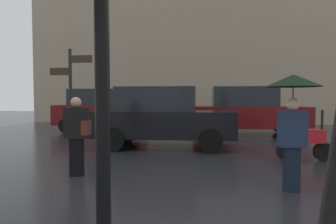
% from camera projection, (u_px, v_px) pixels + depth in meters
% --- Properties ---
extents(pedestrian_with_umbrella, '(0.89, 0.89, 1.90)m').
position_uv_depth(pedestrian_with_umbrella, '(293.00, 101.00, 4.70)').
color(pedestrian_with_umbrella, black).
rests_on(pedestrian_with_umbrella, ground).
extents(pedestrian_with_bag, '(0.48, 0.24, 1.54)m').
position_uv_depth(pedestrian_with_bag, '(77.00, 131.00, 5.69)').
color(pedestrian_with_bag, black).
rests_on(pedestrian_with_bag, ground).
extents(parked_scooter, '(1.32, 0.32, 1.23)m').
position_uv_depth(parked_scooter, '(303.00, 138.00, 7.05)').
color(parked_scooter, black).
rests_on(parked_scooter, ground).
extents(parked_car_left, '(4.58, 2.00, 1.98)m').
position_uv_depth(parked_car_left, '(247.00, 111.00, 12.03)').
color(parked_car_left, '#590C0F').
rests_on(parked_car_left, ground).
extents(parked_car_right, '(4.25, 1.88, 1.85)m').
position_uv_depth(parked_car_right, '(162.00, 117.00, 8.99)').
color(parked_car_right, black).
rests_on(parked_car_right, ground).
extents(parked_car_distant, '(4.01, 1.88, 1.93)m').
position_uv_depth(parked_car_distant, '(100.00, 110.00, 13.43)').
color(parked_car_distant, '#590C0F').
rests_on(parked_car_distant, ground).
extents(street_signpost, '(1.08, 0.08, 2.73)m').
position_uv_depth(street_signpost, '(71.00, 92.00, 7.20)').
color(street_signpost, black).
rests_on(street_signpost, ground).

